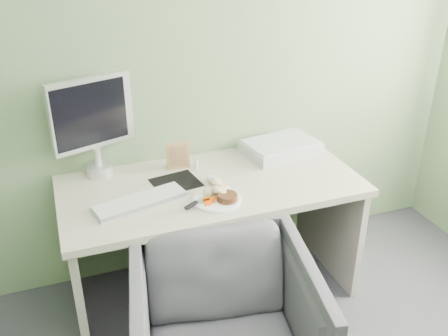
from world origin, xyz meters
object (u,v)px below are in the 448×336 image
object	(u,v)px
desk_chair	(224,331)
plate	(217,200)
scanner	(281,148)
monitor	(93,122)
desk	(212,212)

from	to	relation	value
desk_chair	plate	bearing A→B (deg)	84.38
plate	scanner	bearing A→B (deg)	36.66
monitor	desk_chair	bearing A→B (deg)	-88.28
desk	desk_chair	xyz separation A→B (m)	(-0.18, -0.69, -0.18)
scanner	monitor	xyz separation A→B (m)	(-1.06, 0.10, 0.28)
desk	monitor	xyz separation A→B (m)	(-0.55, 0.31, 0.49)
monitor	desk_chair	world-z (taller)	monitor
scanner	desk_chair	distance (m)	1.20
monitor	desk	bearing A→B (deg)	-48.57
monitor	scanner	bearing A→B (deg)	-24.15
desk	monitor	bearing A→B (deg)	150.23
plate	scanner	size ratio (longest dim) A/B	0.56
scanner	desk	bearing A→B (deg)	-166.05
desk	plate	xyz separation A→B (m)	(-0.04, -0.19, 0.19)
desk_chair	desk	bearing A→B (deg)	85.84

